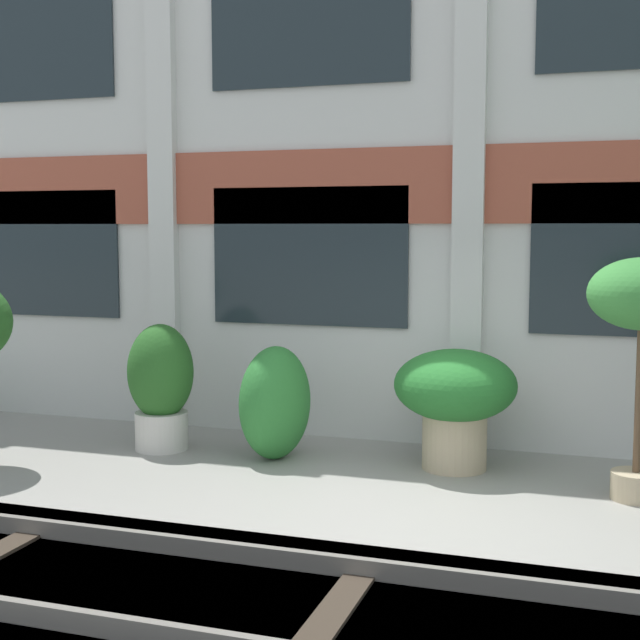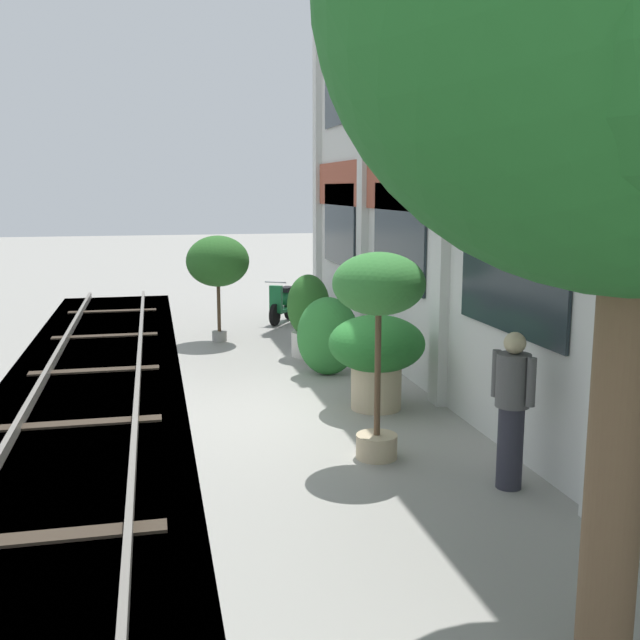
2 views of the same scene
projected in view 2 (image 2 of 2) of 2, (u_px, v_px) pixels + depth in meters
name	position (u px, v px, depth m)	size (l,w,h in m)	color
ground_plane	(262.00, 415.00, 10.05)	(80.00, 80.00, 0.00)	gray
apartment_facade	(465.00, 136.00, 10.01)	(16.09, 0.64, 7.41)	silver
rail_tracks	(79.00, 437.00, 9.57)	(23.73, 2.80, 0.43)	#4C473F
potted_plant_tall_urn	(218.00, 262.00, 14.63)	(1.23, 1.23, 2.10)	gray
potted_plant_glazed_jar	(377.00, 351.00, 10.22)	(1.32, 1.32, 1.30)	tan
potted_plant_low_pan	(379.00, 297.00, 8.15)	(1.02, 1.02, 2.33)	tan
potted_plant_stone_basin	(308.00, 313.00, 13.46)	(0.77, 0.77, 1.49)	beige
scooter_near_curb	(283.00, 303.00, 17.01)	(1.23, 0.82, 0.98)	black
resident_by_doorway	(512.00, 406.00, 7.48)	(0.49, 0.34, 1.61)	#282833
topiary_hedge	(328.00, 336.00, 12.12)	(1.01, 0.70, 1.28)	#2D7A33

